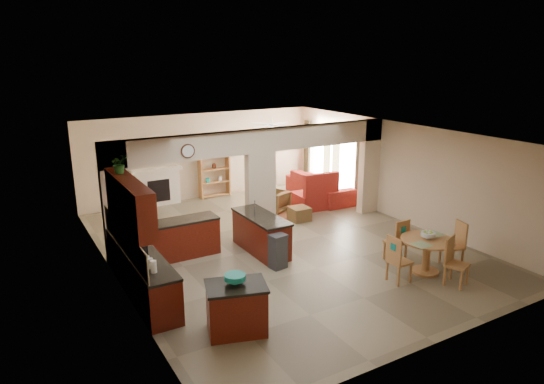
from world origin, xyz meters
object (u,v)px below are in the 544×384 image
kitchen_island (236,308)px  sofa (320,186)px  dining_table (427,251)px  armchair (276,201)px

kitchen_island → sofa: (5.99, 5.92, -0.05)m
dining_table → sofa: 6.05m
kitchen_island → sofa: kitchen_island is taller
kitchen_island → armchair: (4.00, 5.43, -0.13)m
dining_table → kitchen_island: bearing=-179.6°
dining_table → sofa: bearing=76.8°
kitchen_island → sofa: bearing=62.0°
sofa → dining_table: bearing=169.1°
kitchen_island → armchair: 6.75m
kitchen_island → dining_table: bearing=17.7°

